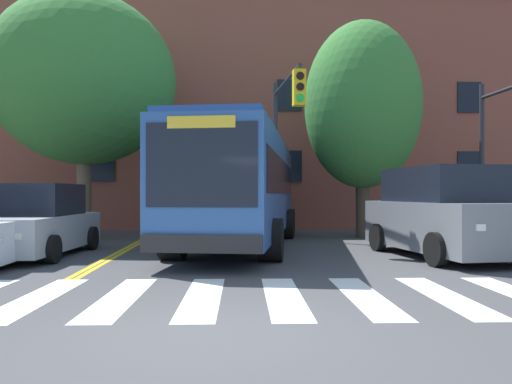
# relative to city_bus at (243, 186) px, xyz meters

# --- Properties ---
(ground_plane) EXTENTS (120.00, 120.00, 0.00)m
(ground_plane) POSITION_rel_city_bus_xyz_m (-0.58, -9.71, -1.85)
(ground_plane) COLOR #424244
(crosswalk) EXTENTS (11.97, 3.58, 0.01)m
(crosswalk) POSITION_rel_city_bus_xyz_m (-1.47, -7.59, -1.84)
(crosswalk) COLOR white
(crosswalk) RESTS_ON ground
(lane_line_yellow_inner) EXTENTS (0.12, 36.00, 0.01)m
(lane_line_yellow_inner) POSITION_rel_city_bus_xyz_m (-3.45, 6.41, -1.84)
(lane_line_yellow_inner) COLOR gold
(lane_line_yellow_inner) RESTS_ON ground
(lane_line_yellow_outer) EXTENTS (0.12, 36.00, 0.01)m
(lane_line_yellow_outer) POSITION_rel_city_bus_xyz_m (-3.29, 6.41, -1.84)
(lane_line_yellow_outer) COLOR gold
(lane_line_yellow_outer) RESTS_ON ground
(city_bus) EXTENTS (4.36, 11.61, 3.38)m
(city_bus) POSITION_rel_city_bus_xyz_m (0.00, 0.00, 0.00)
(city_bus) COLOR #2D5699
(city_bus) RESTS_ON ground
(car_silver_near_lane) EXTENTS (2.30, 4.69, 1.85)m
(car_silver_near_lane) POSITION_rel_city_bus_xyz_m (-5.35, -2.22, -1.01)
(car_silver_near_lane) COLOR #B7BABF
(car_silver_near_lane) RESTS_ON ground
(car_grey_far_lane) EXTENTS (2.70, 5.18, 2.26)m
(car_grey_far_lane) POSITION_rel_city_bus_xyz_m (4.92, -3.05, -0.77)
(car_grey_far_lane) COLOR slate
(car_grey_far_lane) RESTS_ON ground
(car_tan_behind_bus) EXTENTS (2.68, 5.14, 2.14)m
(car_tan_behind_bus) POSITION_rel_city_bus_xyz_m (-0.66, 8.70, -0.82)
(car_tan_behind_bus) COLOR tan
(car_tan_behind_bus) RESTS_ON ground
(traffic_light_near_corner) EXTENTS (0.39, 3.91, 5.21)m
(traffic_light_near_corner) POSITION_rel_city_bus_xyz_m (7.96, -1.02, 1.67)
(traffic_light_near_corner) COLOR #28282D
(traffic_light_near_corner) RESTS_ON ground
(traffic_light_overhead) EXTENTS (0.55, 4.13, 5.51)m
(traffic_light_overhead) POSITION_rel_city_bus_xyz_m (1.35, 0.53, 1.92)
(traffic_light_overhead) COLOR #28282D
(traffic_light_overhead) RESTS_ON ground
(street_tree_curbside_large) EXTENTS (5.90, 5.89, 7.88)m
(street_tree_curbside_large) POSITION_rel_city_bus_xyz_m (4.44, 2.54, 2.97)
(street_tree_curbside_large) COLOR #4C3D2D
(street_tree_curbside_large) RESTS_ON ground
(street_tree_curbside_small) EXTENTS (8.62, 8.43, 8.63)m
(street_tree_curbside_small) POSITION_rel_city_bus_xyz_m (-5.50, 2.49, 3.77)
(street_tree_curbside_small) COLOR brown
(street_tree_curbside_small) RESTS_ON ground
(building_facade) EXTENTS (41.21, 9.33, 11.31)m
(building_facade) POSITION_rel_city_bus_xyz_m (2.29, 11.36, 3.81)
(building_facade) COLOR brown
(building_facade) RESTS_ON ground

